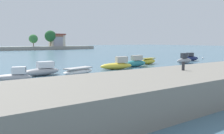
# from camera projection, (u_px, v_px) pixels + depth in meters

# --- Properties ---
(ground_plane) EXTENTS (400.00, 400.00, 0.00)m
(ground_plane) POSITION_uv_depth(u_px,v_px,m) (40.00, 94.00, 17.42)
(ground_plane) COLOR slate
(seawall_embankment) EXTENTS (92.77, 6.52, 1.87)m
(seawall_embankment) POSITION_uv_depth(u_px,v_px,m) (80.00, 102.00, 11.51)
(seawall_embankment) COLOR gray
(seawall_embankment) RESTS_ON ground
(mooring_bollard) EXTENTS (0.22, 0.22, 0.66)m
(mooring_bollard) POSITION_uv_depth(u_px,v_px,m) (183.00, 66.00, 16.79)
(mooring_bollard) COLOR #2D2D33
(mooring_bollard) RESTS_ON seawall_embankment
(moored_boat_2) EXTENTS (3.99, 2.33, 1.47)m
(moored_boat_2) POSITION_uv_depth(u_px,v_px,m) (13.00, 76.00, 22.68)
(moored_boat_2) COLOR #9E9EA3
(moored_boat_2) RESTS_ON ground
(moored_boat_3) EXTENTS (4.73, 1.97, 1.63)m
(moored_boat_3) POSITION_uv_depth(u_px,v_px,m) (42.00, 70.00, 26.76)
(moored_boat_3) COLOR #9E9EA3
(moored_boat_3) RESTS_ON ground
(moored_boat_4) EXTENTS (4.72, 2.71, 0.87)m
(moored_boat_4) POSITION_uv_depth(u_px,v_px,m) (78.00, 71.00, 27.32)
(moored_boat_4) COLOR white
(moored_boat_4) RESTS_ON ground
(moored_boat_5) EXTENTS (5.12, 2.53, 1.82)m
(moored_boat_5) POSITION_uv_depth(u_px,v_px,m) (117.00, 65.00, 32.77)
(moored_boat_5) COLOR yellow
(moored_boat_5) RESTS_ON ground
(moored_boat_6) EXTENTS (4.62, 1.64, 1.81)m
(moored_boat_6) POSITION_uv_depth(u_px,v_px,m) (135.00, 63.00, 35.92)
(moored_boat_6) COLOR teal
(moored_boat_6) RESTS_ON ground
(moored_boat_7) EXTENTS (3.67, 1.58, 1.07)m
(moored_boat_7) POSITION_uv_depth(u_px,v_px,m) (148.00, 61.00, 40.14)
(moored_boat_7) COLOR yellow
(moored_boat_7) RESTS_ON ground
(moored_boat_8) EXTENTS (3.61, 1.30, 1.92)m
(moored_boat_8) POSITION_uv_depth(u_px,v_px,m) (184.00, 60.00, 41.06)
(moored_boat_8) COLOR #9E9EA3
(moored_boat_8) RESTS_ON ground
(moored_boat_9) EXTENTS (3.92, 2.19, 1.71)m
(moored_boat_9) POSITION_uv_depth(u_px,v_px,m) (190.00, 58.00, 46.72)
(moored_boat_9) COLOR navy
(moored_boat_9) RESTS_ON ground
(mooring_buoy_1) EXTENTS (0.25, 0.25, 0.25)m
(mooring_buoy_1) POSITION_uv_depth(u_px,v_px,m) (172.00, 69.00, 32.11)
(mooring_buoy_1) COLOR white
(mooring_buoy_1) RESTS_ON ground
(mooring_buoy_3) EXTENTS (0.39, 0.39, 0.39)m
(mooring_buoy_3) POSITION_uv_depth(u_px,v_px,m) (203.00, 58.00, 51.93)
(mooring_buoy_3) COLOR white
(mooring_buoy_3) RESTS_ON ground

